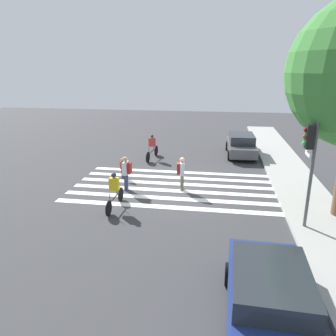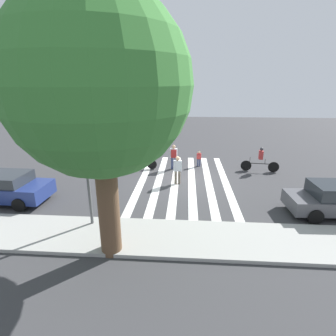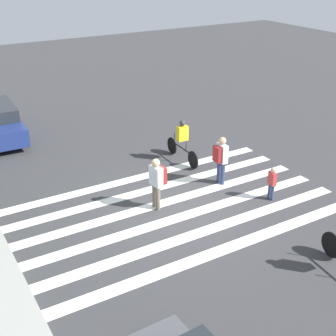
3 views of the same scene
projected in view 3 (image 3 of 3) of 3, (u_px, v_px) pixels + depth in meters
ground_plane at (176, 208)px, 14.51m from camera, size 60.00×60.00×0.00m
crosswalk_stripes at (176, 208)px, 14.51m from camera, size 5.42×10.00×0.01m
pedestrian_adult_yellow_jacket at (157, 180)px, 14.14m from camera, size 0.49×0.42×1.67m
pedestrian_adult_blue_shirt at (272, 182)px, 14.78m from camera, size 0.33×0.19×1.11m
pedestrian_child_with_backpack at (221, 157)px, 15.63m from camera, size 0.48×0.40×1.69m
cyclist_mid_street at (182, 139)px, 17.39m from camera, size 2.21×0.41×1.61m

